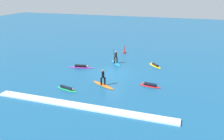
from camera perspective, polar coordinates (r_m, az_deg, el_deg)
ground_plane at (r=28.48m, az=-0.00°, el=-0.95°), size 120.00×120.00×0.00m
surfer_on_yellow_board at (r=31.78m, az=10.61°, el=1.17°), size 2.25×2.44×0.37m
surfer_on_green_board at (r=24.56m, az=-11.15°, el=-4.48°), size 2.68×1.21×0.37m
surfer_on_orange_board at (r=24.98m, az=-2.24°, el=-2.92°), size 3.12×2.05×1.85m
surfer_on_purple_board at (r=30.85m, az=-7.68°, el=0.83°), size 3.35×1.28×0.45m
surfer_on_red_board at (r=25.21m, az=9.37°, el=-3.68°), size 2.48×1.03×0.41m
surfer_on_blue_board at (r=32.28m, az=0.94°, el=2.37°), size 2.43×3.04×2.20m
marker_buoy at (r=37.57m, az=3.08°, el=4.46°), size 0.48×0.48×1.29m
wave_crest at (r=20.95m, az=-7.73°, el=-8.88°), size 17.20×0.90×0.18m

